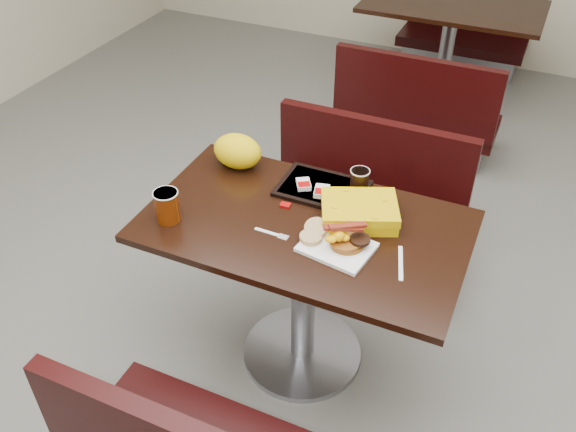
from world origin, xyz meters
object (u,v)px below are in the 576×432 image
at_px(coffee_cup_near, 167,206).
at_px(pancake_stack, 347,242).
at_px(hashbrown_sleeve_left, 304,184).
at_px(table_near, 303,295).
at_px(platter, 337,247).
at_px(clamshell, 359,212).
at_px(table_far, 445,57).
at_px(knife, 401,263).
at_px(tray, 323,188).
at_px(coffee_cup_far, 359,181).
at_px(bench_near_n, 359,204).
at_px(fork, 267,232).
at_px(bench_far_n, 464,26).
at_px(hashbrown_sleeve_right, 322,191).
at_px(paper_bag, 238,151).
at_px(bench_far_s, 420,100).

bearing_deg(coffee_cup_near, pancake_stack, 10.11).
bearing_deg(hashbrown_sleeve_left, table_near, -96.33).
height_order(platter, clamshell, clamshell).
bearing_deg(platter, table_far, 102.26).
relative_size(knife, tray, 0.51).
distance_m(table_far, knife, 2.73).
distance_m(pancake_stack, coffee_cup_far, 0.33).
relative_size(bench_near_n, fork, 7.55).
xyz_separation_m(bench_far_n, tray, (-0.02, -3.08, 0.40)).
bearing_deg(hashbrown_sleeve_right, coffee_cup_far, 15.15).
height_order(bench_near_n, hashbrown_sleeve_left, hashbrown_sleeve_left).
xyz_separation_m(bench_far_n, fork, (-0.11, -3.41, 0.39)).
distance_m(table_far, tray, 2.41).
xyz_separation_m(table_far, knife, (0.39, -2.67, 0.38)).
xyz_separation_m(fork, hashbrown_sleeve_left, (0.02, 0.30, 0.02)).
relative_size(fork, hashbrown_sleeve_right, 1.75).
bearing_deg(paper_bag, coffee_cup_near, -98.86).
bearing_deg(hashbrown_sleeve_right, hashbrown_sleeve_left, 155.42).
bearing_deg(table_near, bench_far_n, 90.00).
height_order(table_far, bench_far_n, table_far).
height_order(coffee_cup_far, clamshell, coffee_cup_far).
bearing_deg(tray, table_far, 89.49).
distance_m(coffee_cup_near, knife, 0.87).
bearing_deg(pancake_stack, hashbrown_sleeve_left, 136.49).
bearing_deg(coffee_cup_far, bench_far_s, 94.26).
xyz_separation_m(table_near, table_far, (0.00, 2.60, 0.00)).
relative_size(bench_far_s, coffee_cup_near, 8.12).
xyz_separation_m(bench_near_n, bench_far_s, (0.00, 1.20, 0.00)).
bearing_deg(pancake_stack, tray, 125.44).
distance_m(hashbrown_sleeve_right, coffee_cup_far, 0.15).
bearing_deg(pancake_stack, platter, -148.38).
xyz_separation_m(table_near, knife, (0.39, -0.07, 0.38)).
distance_m(bench_far_s, fork, 2.05).
bearing_deg(table_near, bench_near_n, 90.00).
relative_size(table_near, bench_near_n, 1.20).
height_order(hashbrown_sleeve_left, coffee_cup_far, coffee_cup_far).
relative_size(platter, tray, 0.70).
xyz_separation_m(table_near, bench_far_n, (0.00, 3.30, -0.02)).
bearing_deg(coffee_cup_far, table_near, -116.21).
bearing_deg(hashbrown_sleeve_right, coffee_cup_near, -155.74).
height_order(platter, knife, platter).
bearing_deg(table_near, hashbrown_sleeve_right, 91.44).
relative_size(table_far, paper_bag, 5.78).
bearing_deg(platter, hashbrown_sleeve_left, 140.06).
relative_size(table_far, hashbrown_sleeve_right, 15.83).
xyz_separation_m(table_far, hashbrown_sleeve_left, (-0.09, -2.40, 0.40)).
relative_size(coffee_cup_far, paper_bag, 0.47).
bearing_deg(coffee_cup_far, paper_bag, -179.16).
distance_m(fork, hashbrown_sleeve_left, 0.30).
distance_m(bench_near_n, platter, 0.90).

